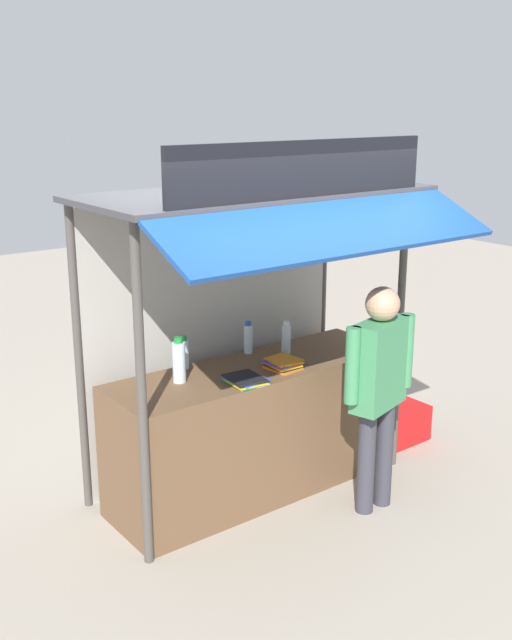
# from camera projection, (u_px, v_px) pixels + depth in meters

# --- Properties ---
(ground_plane) EXTENTS (20.00, 20.00, 0.00)m
(ground_plane) POSITION_uv_depth(u_px,v_px,m) (256.00, 487.00, 5.73)
(ground_plane) COLOR #9E9384
(stall_counter) EXTENTS (2.23, 0.69, 0.97)m
(stall_counter) POSITION_uv_depth(u_px,v_px,m) (256.00, 428.00, 5.60)
(stall_counter) COLOR brown
(stall_counter) RESTS_ON ground
(stall_structure) EXTENTS (2.43, 1.62, 2.59)m
(stall_structure) POSITION_uv_depth(u_px,v_px,m) (244.00, 281.00, 5.40)
(stall_structure) COLOR #4C4742
(stall_structure) RESTS_ON ground
(water_bottle_center) EXTENTS (0.07, 0.07, 0.24)m
(water_bottle_center) POSITION_uv_depth(u_px,v_px,m) (184.00, 353.00, 5.39)
(water_bottle_center) COLOR silver
(water_bottle_center) RESTS_ON stall_counter
(water_bottle_far_left) EXTENTS (0.07, 0.07, 0.25)m
(water_bottle_far_left) POSITION_uv_depth(u_px,v_px,m) (248.00, 338.00, 5.73)
(water_bottle_far_left) COLOR silver
(water_bottle_far_left) RESTS_ON stall_counter
(water_bottle_right) EXTENTS (0.07, 0.07, 0.25)m
(water_bottle_right) POSITION_uv_depth(u_px,v_px,m) (286.00, 338.00, 5.72)
(water_bottle_right) COLOR silver
(water_bottle_right) RESTS_ON stall_counter
(water_bottle_front_left) EXTENTS (0.09, 0.09, 0.32)m
(water_bottle_front_left) POSITION_uv_depth(u_px,v_px,m) (179.00, 361.00, 5.12)
(water_bottle_front_left) COLOR silver
(water_bottle_front_left) RESTS_ON stall_counter
(magazine_stack_mid_right) EXTENTS (0.23, 0.26, 0.07)m
(magazine_stack_mid_right) POSITION_uv_depth(u_px,v_px,m) (283.00, 364.00, 5.41)
(magazine_stack_mid_right) COLOR orange
(magazine_stack_mid_right) RESTS_ON stall_counter
(magazine_stack_rear_center) EXTENTS (0.26, 0.30, 0.04)m
(magazine_stack_rear_center) POSITION_uv_depth(u_px,v_px,m) (245.00, 380.00, 5.14)
(magazine_stack_rear_center) COLOR white
(magazine_stack_rear_center) RESTS_ON stall_counter
(banana_bunch_leftmost) EXTENTS (0.09, 0.09, 0.26)m
(banana_bunch_leftmost) POSITION_uv_depth(u_px,v_px,m) (396.00, 233.00, 5.39)
(banana_bunch_leftmost) COLOR #332D23
(banana_bunch_inner_left) EXTENTS (0.09, 0.09, 0.22)m
(banana_bunch_inner_left) POSITION_uv_depth(u_px,v_px,m) (358.00, 233.00, 5.16)
(banana_bunch_inner_left) COLOR #332D23
(banana_bunch_rightmost) EXTENTS (0.09, 0.09, 0.22)m
(banana_bunch_rightmost) POSITION_uv_depth(u_px,v_px,m) (327.00, 237.00, 4.99)
(banana_bunch_rightmost) COLOR #332D23
(vendor_person) EXTENTS (0.62, 0.31, 1.63)m
(vendor_person) POSITION_uv_depth(u_px,v_px,m) (379.00, 379.00, 5.19)
(vendor_person) COLOR #383842
(vendor_person) RESTS_ON ground
(plastic_crate) EXTENTS (0.45, 0.45, 0.31)m
(plastic_crate) POSITION_uv_depth(u_px,v_px,m) (395.00, 421.00, 6.54)
(plastic_crate) COLOR red
(plastic_crate) RESTS_ON ground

